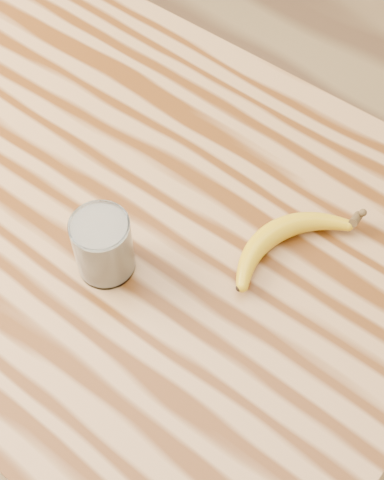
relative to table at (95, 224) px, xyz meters
The scene contains 3 objects.
table is the anchor object (origin of this frame).
smoothie_glass 0.25m from the table, 36.03° to the right, with size 0.08×0.08×0.10m.
banana 0.35m from the table, 16.73° to the left, with size 0.10×0.29×0.04m, color #C49411, non-canonical shape.
Camera 1 is at (0.54, -0.42, 1.74)m, focal length 50.00 mm.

